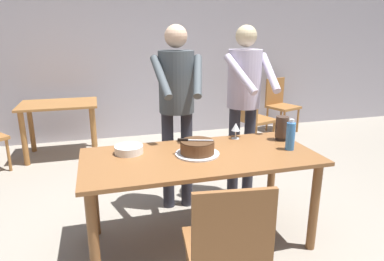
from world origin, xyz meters
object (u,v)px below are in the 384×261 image
Objects in this scene: cake_knife at (188,140)px; person_standing_beside at (244,94)px; person_cutting_cake at (177,99)px; background_chair_2 at (253,116)px; main_dining_table at (200,168)px; wine_glass_near at (236,127)px; cake_on_platter at (197,148)px; background_table at (60,115)px; background_chair_0 at (280,103)px; plate_stack at (129,149)px; chair_near_side at (227,246)px; hurricane_lamp at (282,128)px; water_bottle at (290,136)px.

person_standing_beside reaches higher than cake_knife.
background_chair_2 is (1.44, 1.37, -0.58)m from person_cutting_cake.
wine_glass_near reaches higher than main_dining_table.
cake_on_platter reaches higher than background_table.
cake_knife is 2.48m from background_chair_2.
cake_on_platter is 0.38× the size of background_chair_0.
plate_stack is at bearing -136.95° from background_chair_2.
plate_stack is at bearing 114.06° from chair_near_side.
background_chair_2 is (0.99, 1.68, -0.36)m from wine_glass_near.
person_standing_beside reaches higher than hurricane_lamp.
background_chair_0 is (2.80, 2.56, -0.29)m from plate_stack.
background_table is (-1.16, 3.25, 0.09)m from chair_near_side.
background_table is (-1.21, 1.84, -0.50)m from person_cutting_cake.
main_dining_table is 1.04× the size of person_cutting_cake.
wine_glass_near is 0.16× the size of background_chair_0.
background_table is at bearing 127.75° from water_bottle.
hurricane_lamp is at bearing 8.37° from cake_knife.
cake_knife is 1.83× the size of wine_glass_near.
background_table is 3.53m from background_chair_0.
person_standing_beside is (0.22, 0.34, 0.22)m from wine_glass_near.
plate_stack is at bearing 160.87° from cake_on_platter.
hurricane_lamp is 0.23× the size of chair_near_side.
main_dining_table is 1.98× the size of chair_near_side.
cake_knife is 0.15× the size of person_cutting_cake.
plate_stack is 1.05× the size of hurricane_lamp.
person_standing_beside is (0.68, 0.03, 0.00)m from person_cutting_cake.
person_cutting_cake and person_standing_beside have the same top height.
main_dining_table is at bearing -125.26° from background_chair_2.
water_bottle is (0.74, -0.09, 0.06)m from cake_on_platter.
main_dining_table is at bearing -134.63° from person_standing_beside.
person_cutting_cake is (-0.03, 0.62, 0.43)m from main_dining_table.
cake_on_platter is 1.55× the size of plate_stack.
background_chair_2 is at bearing 71.70° from water_bottle.
background_chair_2 reaches higher than wine_glass_near.
background_chair_0 is at bearing 52.67° from wine_glass_near.
cake_knife reaches higher than main_dining_table.
background_chair_0 is (2.37, 3.54, 0.00)m from chair_near_side.
cake_knife is at bearing 172.15° from water_bottle.
person_standing_beside is 2.73m from background_chair_0.
person_cutting_cake is 0.68m from person_standing_beside.
water_bottle is at bearing -11.95° from plate_stack.
water_bottle is at bearing -104.84° from hurricane_lamp.
water_bottle is 0.28× the size of chair_near_side.
chair_near_side reaches higher than background_table.
plate_stack is at bearing -137.55° from background_chair_0.
cake_on_platter is 2.36× the size of wine_glass_near.
water_bottle is 1.14m from chair_near_side.
person_cutting_cake is (-0.76, 0.69, 0.21)m from water_bottle.
background_chair_0 is at bearing 42.64° from person_cutting_cake.
person_standing_beside is 1.71m from chair_near_side.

